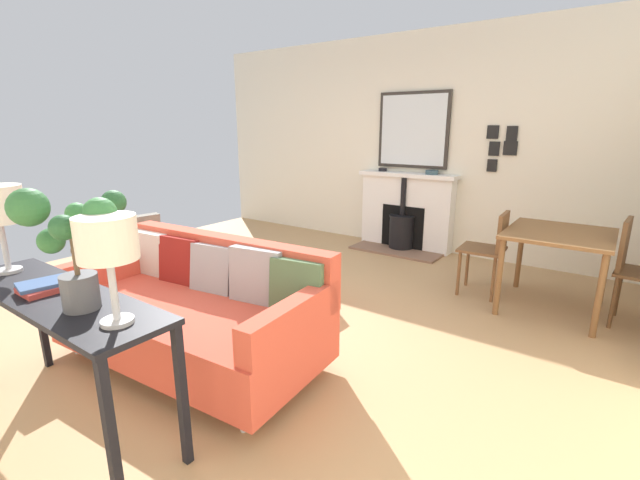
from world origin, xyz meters
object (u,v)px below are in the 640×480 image
Objects in this scene: mantel_bowl_near at (383,169)px; book_stack at (49,285)px; armchair_accent at (123,252)px; ottoman at (276,278)px; table_lamp_far_end at (107,242)px; dining_chair_near_fireplace at (491,246)px; console_table at (58,310)px; fireplace at (405,216)px; mantel_bowl_far at (432,172)px; dining_chair_by_back_wall at (634,264)px; dining_table at (558,243)px; potted_plant at (71,237)px; sofa at (197,310)px.

book_stack is at bearing 4.20° from mantel_bowl_near.
ottoman is at bearing 120.66° from armchair_accent.
dining_chair_near_fireplace is at bearing 166.97° from table_lamp_far_end.
armchair_accent is 0.52× the size of console_table.
fireplace is at bearing -128.17° from dining_chair_near_fireplace.
armchair_accent is 0.98× the size of dining_chair_near_fireplace.
mantel_bowl_far is 0.33× the size of table_lamp_far_end.
mantel_bowl_far reaches higher than dining_chair_by_back_wall.
mantel_bowl_far is (-0.02, 0.33, 0.60)m from fireplace.
dining_chair_by_back_wall is (1.10, 2.17, -0.52)m from mantel_bowl_far.
console_table is 4.10m from dining_chair_by_back_wall.
console_table is (4.38, 0.41, -0.36)m from mantel_bowl_near.
dining_table is at bearing 60.68° from fireplace.
table_lamp_far_end is at bearing 59.92° from armchair_accent.
ottoman is at bearing 4.77° from mantel_bowl_near.
book_stack is at bearing -94.92° from potted_plant.
console_table reaches higher than ottoman.
potted_plant reaches higher than mantel_bowl_far.
mantel_bowl_far reaches higher than armchair_accent.
book_stack is (1.93, 0.12, 0.56)m from ottoman.
armchair_accent is 1.90m from console_table.
dining_chair_by_back_wall reaches higher than book_stack.
mantel_bowl_far is at bearing 93.14° from fireplace.
fireplace is 1.49× the size of dining_chair_by_back_wall.
armchair_accent is at bearing -130.60° from book_stack.
potted_plant is (0.03, 0.34, 0.45)m from console_table.
dining_chair_near_fireplace is 0.93× the size of dining_chair_by_back_wall.
table_lamp_far_end is at bearing -13.03° from dining_chair_near_fireplace.
dining_chair_near_fireplace reaches higher than dining_table.
dining_table is (-3.27, 1.91, -0.06)m from console_table.
mantel_bowl_near is 0.07× the size of console_table.
sofa is 6.41× the size of book_stack.
sofa is 3.08m from dining_table.
sofa reaches higher than armchair_accent.
dining_chair_near_fireplace is (1.11, 1.06, -0.54)m from mantel_bowl_far.
sofa is 1.24m from potted_plant.
ottoman is 2.01m from book_stack.
console_table is 3.79m from dining_table.
book_stack is 4.15m from dining_chair_by_back_wall.
mantel_bowl_near is 4.50m from table_lamp_far_end.
console_table is 0.75m from table_lamp_far_end.
fireplace is 2.23× the size of potted_plant.
fireplace is 0.70m from mantel_bowl_near.
table_lamp_far_end is at bearing 90.00° from console_table.
sofa is at bearing -179.61° from console_table.
table_lamp_far_end is at bearing 22.27° from ottoman.
table_lamp_far_end is 0.58× the size of dining_chair_near_fireplace.
mantel_bowl_far is 3.59m from sofa.
dining_chair_by_back_wall is at bearing 63.09° from mantel_bowl_far.
console_table is (1.94, 0.20, 0.44)m from ottoman.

